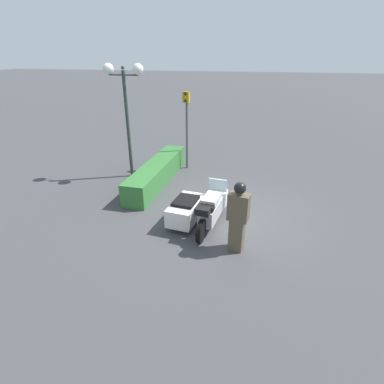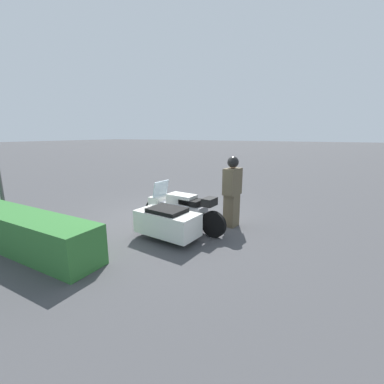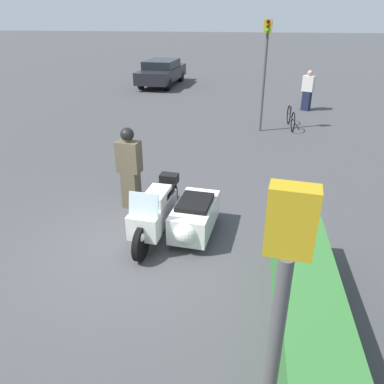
# 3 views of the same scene
# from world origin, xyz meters

# --- Properties ---
(ground_plane) EXTENTS (160.00, 160.00, 0.00)m
(ground_plane) POSITION_xyz_m (0.00, 0.00, 0.00)
(ground_plane) COLOR #424244
(police_motorcycle) EXTENTS (2.38, 1.46, 1.14)m
(police_motorcycle) POSITION_xyz_m (-0.65, 0.74, 0.45)
(police_motorcycle) COLOR black
(police_motorcycle) RESTS_ON ground
(officer_rider) EXTENTS (0.37, 0.52, 1.77)m
(officer_rider) POSITION_xyz_m (-1.69, -0.47, 0.94)
(officer_rider) COLOR brown
(officer_rider) RESTS_ON ground
(hedge_bush_curbside) EXTENTS (4.55, 0.79, 0.76)m
(hedge_bush_curbside) POSITION_xyz_m (1.84, 2.85, 0.38)
(hedge_bush_curbside) COLOR #337033
(hedge_bush_curbside) RESTS_ON ground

